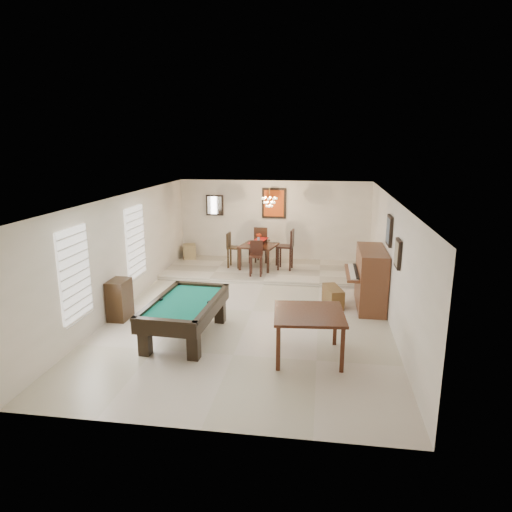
% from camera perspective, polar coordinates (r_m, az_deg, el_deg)
% --- Properties ---
extents(ground_plane, '(6.00, 9.00, 0.02)m').
position_cam_1_polar(ground_plane, '(10.51, -0.48, -6.94)').
color(ground_plane, beige).
extents(wall_back, '(6.00, 0.04, 2.60)m').
position_cam_1_polar(wall_back, '(14.49, 2.25, 4.28)').
color(wall_back, silver).
rests_on(wall_back, ground_plane).
extents(wall_front, '(6.00, 0.04, 2.60)m').
position_cam_1_polar(wall_front, '(5.94, -7.29, -10.46)').
color(wall_front, silver).
rests_on(wall_front, ground_plane).
extents(wall_left, '(0.04, 9.00, 2.60)m').
position_cam_1_polar(wall_left, '(10.97, -16.17, 0.56)').
color(wall_left, silver).
rests_on(wall_left, ground_plane).
extents(wall_right, '(0.04, 9.00, 2.60)m').
position_cam_1_polar(wall_right, '(10.11, 16.55, -0.59)').
color(wall_right, silver).
rests_on(wall_right, ground_plane).
extents(ceiling, '(6.00, 9.00, 0.04)m').
position_cam_1_polar(ceiling, '(9.88, -0.51, 7.34)').
color(ceiling, white).
rests_on(ceiling, wall_back).
extents(dining_step, '(6.00, 2.50, 0.12)m').
position_cam_1_polar(dining_step, '(13.55, 1.63, -1.78)').
color(dining_step, beige).
rests_on(dining_step, ground_plane).
extents(window_left_front, '(0.06, 1.00, 1.70)m').
position_cam_1_polar(window_left_front, '(9.05, -21.72, -2.06)').
color(window_left_front, white).
rests_on(window_left_front, wall_left).
extents(window_left_rear, '(0.06, 1.00, 1.70)m').
position_cam_1_polar(window_left_rear, '(11.48, -14.84, 1.73)').
color(window_left_rear, white).
rests_on(window_left_rear, wall_left).
extents(pool_table, '(1.30, 2.27, 0.74)m').
position_cam_1_polar(pool_table, '(9.15, -8.80, -7.84)').
color(pool_table, black).
rests_on(pool_table, ground_plane).
extents(square_table, '(1.33, 1.33, 0.85)m').
position_cam_1_polar(square_table, '(8.29, 6.57, -9.75)').
color(square_table, '#32170C').
rests_on(square_table, ground_plane).
extents(upright_piano, '(0.93, 1.65, 1.38)m').
position_cam_1_polar(upright_piano, '(10.88, 13.32, -2.70)').
color(upright_piano, brown).
rests_on(upright_piano, ground_plane).
extents(piano_bench, '(0.52, 0.86, 0.45)m').
position_cam_1_polar(piano_bench, '(10.93, 9.60, -5.01)').
color(piano_bench, brown).
rests_on(piano_bench, ground_plane).
extents(apothecary_chest, '(0.39, 0.59, 0.88)m').
position_cam_1_polar(apothecary_chest, '(10.36, -16.69, -5.23)').
color(apothecary_chest, black).
rests_on(apothecary_chest, ground_plane).
extents(dining_table, '(1.17, 1.17, 0.82)m').
position_cam_1_polar(dining_table, '(13.48, 0.34, 0.22)').
color(dining_table, black).
rests_on(dining_table, dining_step).
extents(flower_vase, '(0.16, 0.16, 0.22)m').
position_cam_1_polar(flower_vase, '(13.37, 0.34, 2.39)').
color(flower_vase, red).
rests_on(flower_vase, dining_table).
extents(dining_chair_south, '(0.38, 0.38, 0.97)m').
position_cam_1_polar(dining_chair_south, '(12.69, -0.00, -0.32)').
color(dining_chair_south, black).
rests_on(dining_chair_south, dining_step).
extents(dining_chair_north, '(0.46, 0.46, 1.12)m').
position_cam_1_polar(dining_chair_north, '(14.15, 0.77, 1.49)').
color(dining_chair_north, black).
rests_on(dining_chair_north, dining_step).
extents(dining_chair_west, '(0.40, 0.40, 1.04)m').
position_cam_1_polar(dining_chair_west, '(13.55, -2.72, 0.73)').
color(dining_chair_west, black).
rests_on(dining_chair_west, dining_step).
extents(dining_chair_east, '(0.48, 0.48, 1.18)m').
position_cam_1_polar(dining_chair_east, '(13.32, 3.69, 0.81)').
color(dining_chair_east, black).
rests_on(dining_chair_east, dining_step).
extents(corner_bench, '(0.53, 0.59, 0.44)m').
position_cam_1_polar(corner_bench, '(14.82, -8.32, 0.57)').
color(corner_bench, tan).
rests_on(corner_bench, dining_step).
extents(chandelier, '(0.44, 0.44, 0.60)m').
position_cam_1_polar(chandelier, '(13.08, 1.67, 7.22)').
color(chandelier, '#FFE5B2').
rests_on(chandelier, ceiling).
extents(back_painting, '(0.75, 0.06, 0.95)m').
position_cam_1_polar(back_painting, '(14.36, 2.26, 6.62)').
color(back_painting, '#D84C14').
rests_on(back_painting, wall_back).
extents(back_mirror, '(0.55, 0.06, 0.65)m').
position_cam_1_polar(back_mirror, '(14.69, -5.18, 6.35)').
color(back_mirror, white).
rests_on(back_mirror, wall_back).
extents(right_picture_upper, '(0.06, 0.55, 0.65)m').
position_cam_1_polar(right_picture_upper, '(10.27, 16.34, 3.08)').
color(right_picture_upper, slate).
rests_on(right_picture_upper, wall_right).
extents(right_picture_lower, '(0.06, 0.45, 0.55)m').
position_cam_1_polar(right_picture_lower, '(9.05, 17.32, 0.28)').
color(right_picture_lower, gray).
rests_on(right_picture_lower, wall_right).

